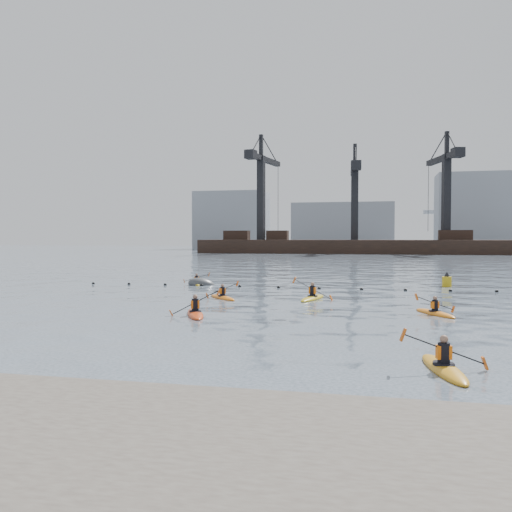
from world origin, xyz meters
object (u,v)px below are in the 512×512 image
(kayaker_0, at_px, (195,313))
(kayaker_5, at_px, (197,283))
(nav_buoy, at_px, (447,281))
(kayaker_1, at_px, (444,367))
(kayaker_4, at_px, (435,312))
(kayaker_2, at_px, (222,297))
(mooring_buoy, at_px, (202,285))
(kayaker_3, at_px, (312,297))

(kayaker_0, xyz_separation_m, kayaker_5, (-5.41, 16.04, -0.01))
(kayaker_5, height_order, nav_buoy, nav_buoy)
(kayaker_1, relative_size, kayaker_4, 1.17)
(kayaker_0, xyz_separation_m, kayaker_2, (-0.69, 7.06, -0.01))
(kayaker_4, xyz_separation_m, mooring_buoy, (-16.02, 12.81, -0.10))
(kayaker_3, height_order, nav_buoy, kayaker_3)
(kayaker_5, distance_m, mooring_buoy, 0.74)
(kayaker_4, distance_m, kayaker_5, 21.25)
(kayaker_2, height_order, kayaker_5, kayaker_2)
(kayaker_4, xyz_separation_m, kayaker_5, (-16.61, 13.26, -0.00))
(kayaker_0, distance_m, kayaker_4, 11.54)
(kayaker_0, xyz_separation_m, kayaker_3, (4.70, 7.83, 0.00))
(kayaker_3, bearing_deg, kayaker_1, -59.26)
(kayaker_5, bearing_deg, kayaker_3, -62.53)
(kayaker_1, height_order, kayaker_3, kayaker_3)
(kayaker_3, distance_m, mooring_buoy, 12.29)
(kayaker_1, bearing_deg, kayaker_4, 74.78)
(kayaker_1, relative_size, kayaker_3, 0.98)
(kayaker_0, distance_m, kayaker_5, 16.93)
(nav_buoy, bearing_deg, kayaker_1, -97.03)
(kayaker_0, relative_size, kayaker_4, 1.14)
(kayaker_0, distance_m, kayaker_2, 7.09)
(kayaker_2, height_order, nav_buoy, nav_buoy)
(kayaker_4, bearing_deg, mooring_buoy, -66.41)
(kayaker_1, relative_size, kayaker_5, 1.19)
(kayaker_3, bearing_deg, kayaker_4, -25.75)
(mooring_buoy, height_order, nav_buoy, nav_buoy)
(kayaker_1, bearing_deg, kayaker_0, 129.11)
(kayaker_3, relative_size, nav_buoy, 2.92)
(kayaker_2, height_order, kayaker_4, kayaker_4)
(kayaker_5, height_order, mooring_buoy, kayaker_5)
(kayaker_0, bearing_deg, kayaker_4, -9.47)
(kayaker_2, height_order, kayaker_3, kayaker_3)
(nav_buoy, bearing_deg, kayaker_3, -129.99)
(kayaker_2, height_order, mooring_buoy, kayaker_2)
(kayaker_0, relative_size, mooring_buoy, 1.61)
(kayaker_4, bearing_deg, kayaker_3, -65.58)
(kayaker_2, relative_size, kayaker_4, 0.91)
(kayaker_1, distance_m, kayaker_3, 17.45)
(kayaker_1, height_order, kayaker_5, kayaker_1)
(kayaker_0, xyz_separation_m, kayaker_4, (11.20, 2.78, -0.01))
(kayaker_5, relative_size, mooring_buoy, 1.39)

